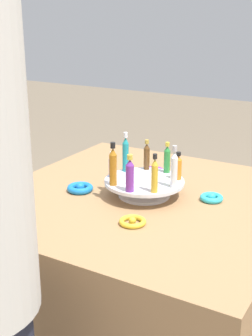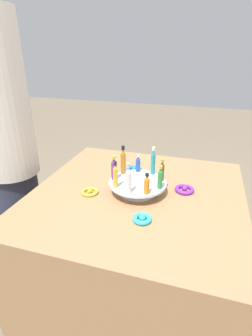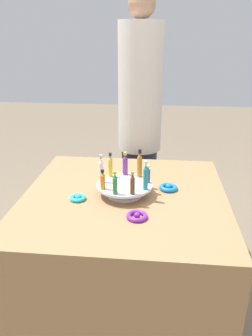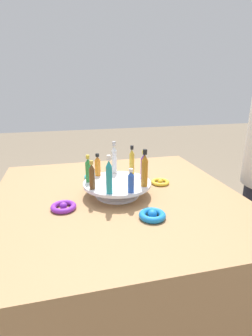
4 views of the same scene
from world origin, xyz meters
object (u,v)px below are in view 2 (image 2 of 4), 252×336
at_px(bottle_brown, 162,171).
at_px(bottle_teal, 153,162).
at_px(ribbon_bow_purple, 185,189).
at_px(person_figure, 9,148).
at_px(bottle_orange, 147,184).
at_px(ribbon_bow_teal, 142,219).
at_px(bottle_amber, 123,161).
at_px(ribbon_bow_blue, 134,170).
at_px(bottle_gold, 115,176).
at_px(bottle_blue, 138,164).
at_px(ribbon_bow_gold, 90,192).
at_px(display_stand, 138,185).
at_px(bottle_green, 160,178).
at_px(bottle_clear, 128,180).
at_px(bottle_purple, 114,169).

bearing_deg(bottle_brown, bottle_teal, -135.75).
distance_m(ribbon_bow_purple, person_figure, 1.01).
bearing_deg(bottle_orange, ribbon_bow_teal, 5.62).
bearing_deg(ribbon_bow_teal, bottle_amber, -149.02).
height_order(bottle_brown, ribbon_bow_blue, bottle_brown).
xyz_separation_m(bottle_gold, ribbon_bow_purple, (-0.16, 0.31, -0.11)).
distance_m(bottle_teal, bottle_blue, 0.09).
relative_size(bottle_brown, bottle_teal, 0.77).
distance_m(ribbon_bow_purple, ribbon_bow_blue, 0.34).
xyz_separation_m(ribbon_bow_gold, person_figure, (-0.11, -0.54, 0.13)).
xyz_separation_m(display_stand, bottle_gold, (0.08, -0.09, 0.08)).
bearing_deg(ribbon_bow_gold, bottle_brown, 111.11).
height_order(bottle_green, bottle_amber, bottle_amber).
bearing_deg(bottle_clear, bottle_blue, -175.75).
height_order(display_stand, ribbon_bow_gold, display_stand).
bearing_deg(display_stand, bottle_amber, -125.75).
bearing_deg(display_stand, person_figure, -92.11).
height_order(ribbon_bow_purple, ribbon_bow_gold, ribbon_bow_purple).
height_order(bottle_orange, person_figure, person_figure).
bearing_deg(bottle_orange, bottle_green, 144.25).
relative_size(bottle_clear, ribbon_bow_teal, 1.82).
bearing_deg(person_figure, ribbon_bow_purple, 5.08).
bearing_deg(bottle_orange, bottle_clear, -75.75).
bearing_deg(ribbon_bow_purple, ribbon_bow_gold, -70.46).
bearing_deg(bottle_brown, ribbon_bow_teal, -6.12).
relative_size(bottle_brown, bottle_blue, 1.22).
height_order(bottle_clear, ribbon_bow_gold, bottle_clear).
bearing_deg(bottle_purple, display_stand, 94.25).
height_order(bottle_brown, bottle_purple, bottle_purple).
distance_m(bottle_brown, person_figure, 0.88).
relative_size(bottle_orange, bottle_blue, 1.07).
distance_m(display_stand, ribbon_bow_blue, 0.24).
relative_size(display_stand, ribbon_bow_gold, 3.34).
bearing_deg(ribbon_bow_gold, ribbon_bow_purple, 109.54).
height_order(bottle_amber, bottle_purple, bottle_amber).
height_order(bottle_blue, person_figure, person_figure).
bearing_deg(ribbon_bow_blue, ribbon_bow_purple, 64.54).
xyz_separation_m(bottle_teal, bottle_amber, (0.04, -0.15, 0.00)).
relative_size(bottle_teal, bottle_purple, 1.17).
bearing_deg(bottle_brown, bottle_gold, -55.75).
distance_m(display_stand, bottle_amber, 0.15).
xyz_separation_m(bottle_amber, person_figure, (0.04, -0.67, 0.01)).
xyz_separation_m(bottle_gold, bottle_green, (-0.05, 0.20, -0.01)).
distance_m(bottle_amber, bottle_purple, 0.08).
distance_m(bottle_green, bottle_purple, 0.24).
distance_m(bottle_gold, bottle_clear, 0.08).
relative_size(bottle_blue, ribbon_bow_blue, 0.98).
distance_m(display_stand, bottle_purple, 0.14).
distance_m(bottle_blue, ribbon_bow_teal, 0.37).
relative_size(bottle_green, bottle_teal, 0.78).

